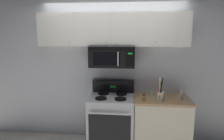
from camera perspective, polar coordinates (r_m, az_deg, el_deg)
back_wall at (r=3.66m, az=0.48°, el=0.79°), size 5.20×0.10×2.70m
stove_range at (r=3.55m, az=-0.11°, el=-14.34°), size 0.76×0.69×1.12m
over_range_microwave at (r=3.38m, az=0.08°, el=3.91°), size 0.76×0.43×0.35m
upper_cabinets at (r=3.40m, az=0.14°, el=11.54°), size 2.50×0.36×0.55m
counter_segment at (r=3.59m, az=13.84°, el=-14.71°), size 0.93×0.65×0.90m
utensil_crock_cream at (r=3.26m, az=13.78°, el=-6.89°), size 0.11×0.13×0.39m
salt_shaker at (r=3.42m, az=11.31°, el=-6.91°), size 0.04×0.04×0.10m
pepper_mill at (r=3.41m, az=19.25°, el=-6.76°), size 0.05×0.05×0.16m
spice_jar at (r=3.22m, az=9.13°, el=-7.85°), size 0.05×0.05×0.11m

